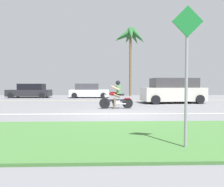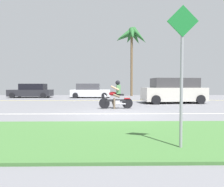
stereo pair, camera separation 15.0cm
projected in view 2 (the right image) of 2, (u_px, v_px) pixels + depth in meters
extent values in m
cube|color=slate|center=(115.00, 107.00, 12.31)|extent=(56.00, 30.00, 0.04)
cube|color=#3D6B33|center=(125.00, 135.00, 5.22)|extent=(56.00, 3.80, 0.06)
cube|color=silver|center=(118.00, 114.00, 9.39)|extent=(50.40, 0.12, 0.01)
cube|color=yellow|center=(113.00, 100.00, 17.68)|extent=(50.40, 0.12, 0.01)
cylinder|color=black|center=(104.00, 103.00, 11.46)|extent=(0.61, 0.12, 0.60)
cylinder|color=black|center=(127.00, 103.00, 11.55)|extent=(0.61, 0.12, 0.60)
cylinder|color=#B7BAC1|center=(106.00, 99.00, 11.46)|extent=(0.27, 0.06, 0.52)
cube|color=black|center=(116.00, 100.00, 11.50)|extent=(1.10, 0.16, 0.12)
cube|color=#B7BAC1|center=(117.00, 103.00, 11.51)|extent=(0.33, 0.22, 0.24)
ellipsoid|color=maroon|center=(113.00, 94.00, 11.47)|extent=(0.44, 0.24, 0.22)
cube|color=black|center=(119.00, 95.00, 11.50)|extent=(0.49, 0.25, 0.10)
cube|color=maroon|center=(127.00, 98.00, 11.54)|extent=(0.33, 0.18, 0.06)
cylinder|color=#B7BAC1|center=(108.00, 94.00, 11.45)|extent=(0.07, 0.62, 0.04)
sphere|color=#B7BAC1|center=(105.00, 97.00, 11.45)|extent=(0.14, 0.14, 0.14)
cylinder|color=#B7BAC1|center=(121.00, 104.00, 11.41)|extent=(0.50, 0.10, 0.07)
cube|color=#4C7F4C|center=(118.00, 89.00, 11.49)|extent=(0.24, 0.33, 0.50)
sphere|color=black|center=(118.00, 83.00, 11.47)|extent=(0.26, 0.26, 0.26)
cylinder|color=brown|center=(116.00, 96.00, 11.59)|extent=(0.41, 0.15, 0.25)
cylinder|color=brown|center=(116.00, 96.00, 11.39)|extent=(0.41, 0.15, 0.25)
cylinder|color=brown|center=(114.00, 103.00, 11.36)|extent=(0.12, 0.12, 0.61)
cylinder|color=brown|center=(113.00, 104.00, 11.62)|extent=(0.21, 0.12, 0.34)
cylinder|color=tan|center=(115.00, 88.00, 11.67)|extent=(0.46, 0.11, 0.28)
cylinder|color=tan|center=(115.00, 88.00, 11.27)|extent=(0.46, 0.11, 0.28)
cube|color=beige|center=(173.00, 94.00, 15.06)|extent=(4.63, 2.28, 0.96)
cube|color=#3B3A3D|center=(174.00, 83.00, 15.03)|extent=(3.36, 1.91, 0.70)
cylinder|color=black|center=(188.00, 98.00, 16.18)|extent=(0.66, 0.28, 0.64)
cylinder|color=black|center=(148.00, 98.00, 15.84)|extent=(0.66, 0.28, 0.64)
cylinder|color=black|center=(201.00, 99.00, 14.30)|extent=(0.66, 0.28, 0.64)
cylinder|color=black|center=(156.00, 100.00, 13.96)|extent=(0.66, 0.28, 0.64)
cylinder|color=black|center=(203.00, 93.00, 15.30)|extent=(0.25, 0.59, 0.58)
cube|color=#232328|center=(31.00, 93.00, 21.85)|extent=(4.40, 1.84, 0.69)
cube|color=black|center=(33.00, 87.00, 21.83)|extent=(2.55, 1.58, 0.64)
cylinder|color=black|center=(48.00, 95.00, 22.81)|extent=(0.56, 0.18, 0.56)
cylinder|color=black|center=(20.00, 95.00, 22.74)|extent=(0.56, 0.18, 0.56)
cylinder|color=black|center=(43.00, 95.00, 20.98)|extent=(0.56, 0.18, 0.56)
cylinder|color=black|center=(12.00, 95.00, 20.92)|extent=(0.56, 0.18, 0.56)
cube|color=silver|center=(91.00, 93.00, 21.56)|extent=(4.11, 1.83, 0.69)
cube|color=#414147|center=(88.00, 87.00, 21.53)|extent=(2.39, 1.55, 0.64)
cylinder|color=black|center=(75.00, 95.00, 20.69)|extent=(0.56, 0.19, 0.56)
cylinder|color=black|center=(104.00, 95.00, 20.69)|extent=(0.56, 0.19, 0.56)
cylinder|color=black|center=(78.00, 95.00, 22.45)|extent=(0.56, 0.19, 0.56)
cylinder|color=black|center=(105.00, 95.00, 22.44)|extent=(0.56, 0.19, 0.56)
cylinder|color=brown|center=(132.00, 65.00, 25.03)|extent=(0.29, 0.29, 7.58)
sphere|color=#235B28|center=(132.00, 34.00, 24.87)|extent=(0.76, 0.76, 0.76)
cone|color=#235B28|center=(139.00, 36.00, 25.07)|extent=(2.25, 1.14, 2.06)
cone|color=#235B28|center=(136.00, 38.00, 25.68)|extent=(1.97, 2.26, 1.94)
cone|color=#235B28|center=(129.00, 38.00, 25.85)|extent=(1.22, 2.43, 1.61)
cone|color=#235B28|center=(124.00, 37.00, 25.22)|extent=(2.45, 1.57, 1.61)
cone|color=#235B28|center=(125.00, 35.00, 24.44)|extent=(2.41, 1.72, 1.77)
cone|color=#235B28|center=(132.00, 34.00, 23.90)|extent=(0.86, 2.24, 1.96)
cone|color=#235B28|center=(138.00, 35.00, 24.21)|extent=(2.09, 2.06, 2.06)
cylinder|color=gray|center=(181.00, 93.00, 4.08)|extent=(0.06, 0.06, 2.33)
cube|color=#19722D|center=(183.00, 21.00, 4.00)|extent=(0.62, 0.03, 0.62)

